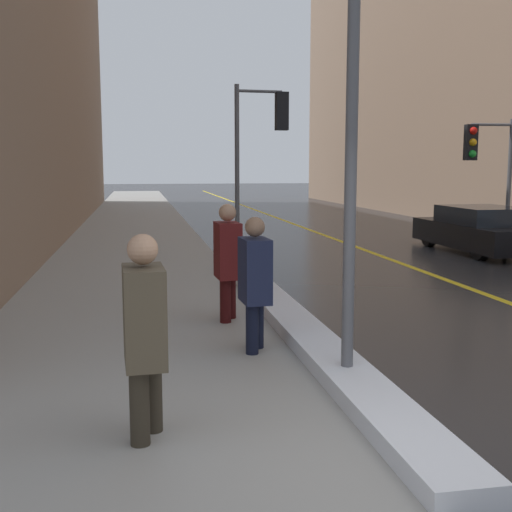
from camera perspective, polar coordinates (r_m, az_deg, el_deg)
ground_plane at (r=4.94m, az=13.77°, el=-18.56°), size 160.00×160.00×0.00m
sidewalk_slab at (r=19.15m, az=-10.72°, el=1.26°), size 4.00×80.00×0.01m
road_centre_stripe at (r=20.03m, az=6.72°, el=1.62°), size 0.16×80.00×0.00m
snow_bank_curb at (r=9.13m, az=2.78°, el=-5.34°), size 0.54×10.36×0.18m
lamp_post at (r=6.38m, az=8.53°, el=12.80°), size 0.28×0.28×4.53m
traffic_light_near at (r=15.62m, az=0.68°, el=10.82°), size 1.31×0.33×4.11m
traffic_light_far at (r=17.56m, az=19.70°, el=8.33°), size 1.31×0.32×3.40m
pedestrian_in_glasses at (r=5.18m, az=-9.88°, el=-6.26°), size 0.34×0.56×1.67m
pedestrian_with_shoulder_bag at (r=7.54m, az=-0.12°, el=-1.95°), size 0.33×0.74×1.61m
pedestrian_nearside at (r=9.05m, az=-2.53°, el=-0.06°), size 0.34×0.56×1.67m
parked_car_black at (r=17.54m, az=19.41°, el=2.17°), size 1.82×4.36×1.18m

